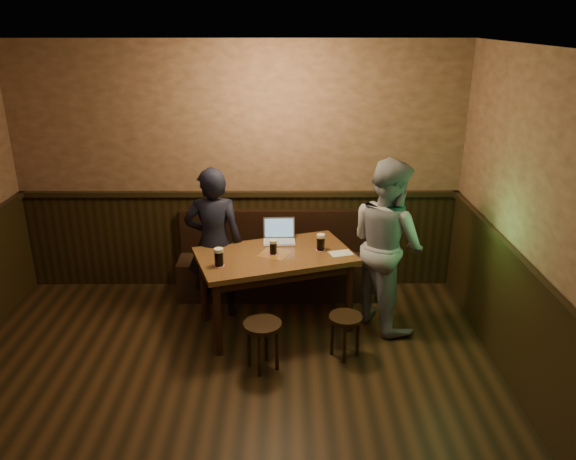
# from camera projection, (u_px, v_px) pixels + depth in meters

# --- Properties ---
(room) EXTENTS (5.04, 6.04, 2.84)m
(room) POSITION_uv_depth(u_px,v_px,m) (207.00, 305.00, 3.75)
(room) COLOR black
(room) RESTS_ON ground
(bench) EXTENTS (2.20, 0.50, 0.95)m
(bench) POSITION_uv_depth(u_px,v_px,m) (276.00, 268.00, 6.43)
(bench) COLOR black
(bench) RESTS_ON ground
(pub_table) EXTENTS (1.70, 1.29, 0.81)m
(pub_table) POSITION_uv_depth(u_px,v_px,m) (275.00, 263.00, 5.59)
(pub_table) COLOR #502716
(pub_table) RESTS_ON ground
(stool_left) EXTENTS (0.41, 0.41, 0.46)m
(stool_left) POSITION_uv_depth(u_px,v_px,m) (263.00, 332.00, 5.00)
(stool_left) COLOR black
(stool_left) RESTS_ON ground
(stool_right) EXTENTS (0.35, 0.35, 0.42)m
(stool_right) POSITION_uv_depth(u_px,v_px,m) (345.00, 324.00, 5.20)
(stool_right) COLOR black
(stool_right) RESTS_ON ground
(pint_left) EXTENTS (0.11, 0.11, 0.18)m
(pint_left) POSITION_uv_depth(u_px,v_px,m) (219.00, 257.00, 5.25)
(pint_left) COLOR maroon
(pint_left) RESTS_ON pub_table
(pint_mid) EXTENTS (0.10, 0.10, 0.15)m
(pint_mid) POSITION_uv_depth(u_px,v_px,m) (273.00, 247.00, 5.52)
(pint_mid) COLOR maroon
(pint_mid) RESTS_ON pub_table
(pint_right) EXTENTS (0.11, 0.11, 0.17)m
(pint_right) POSITION_uv_depth(u_px,v_px,m) (321.00, 242.00, 5.61)
(pint_right) COLOR maroon
(pint_right) RESTS_ON pub_table
(laptop) EXTENTS (0.34, 0.27, 0.23)m
(laptop) POSITION_uv_depth(u_px,v_px,m) (279.00, 236.00, 5.85)
(laptop) COLOR silver
(laptop) RESTS_ON pub_table
(menu) EXTENTS (0.25, 0.21, 0.00)m
(menu) POSITION_uv_depth(u_px,v_px,m) (341.00, 253.00, 5.56)
(menu) COLOR silver
(menu) RESTS_ON pub_table
(person_suit) EXTENTS (0.60, 0.41, 1.62)m
(person_suit) POSITION_uv_depth(u_px,v_px,m) (214.00, 243.00, 5.79)
(person_suit) COLOR black
(person_suit) RESTS_ON ground
(person_grey) EXTENTS (0.99, 1.06, 1.75)m
(person_grey) POSITION_uv_depth(u_px,v_px,m) (387.00, 244.00, 5.61)
(person_grey) COLOR gray
(person_grey) RESTS_ON ground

